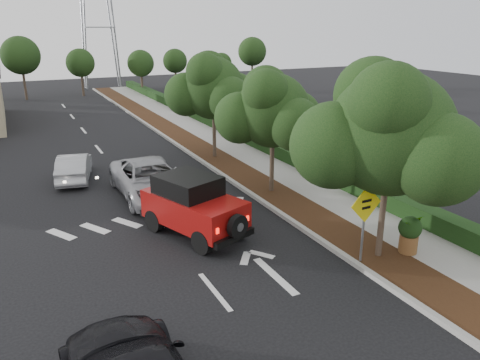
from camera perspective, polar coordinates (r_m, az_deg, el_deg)
ground at (r=13.79m, az=-3.10°, el=-13.42°), size 120.00×120.00×0.00m
curb at (r=25.60m, az=-4.28°, el=2.03°), size 0.20×70.00×0.15m
planting_strip at (r=25.97m, az=-2.23°, el=2.28°), size 1.80×70.00×0.12m
sidewalk at (r=26.77m, az=1.48°, el=2.78°), size 2.00×70.00×0.12m
hedge at (r=27.34m, az=4.10°, el=3.81°), size 0.80×70.00×0.80m
transmission_tower at (r=60.18m, az=-16.28°, el=10.74°), size 7.00×4.00×28.00m
street_tree_near at (r=16.17m, az=16.44°, el=-9.11°), size 3.80×3.80×5.92m
street_tree_mid at (r=21.33m, az=3.82°, el=-1.56°), size 3.20×3.20×5.32m
street_tree_far at (r=26.87m, az=-3.10°, el=2.69°), size 3.40×3.40×5.62m
red_jeep at (r=16.93m, az=-6.06°, el=-3.04°), size 3.11×4.44×2.17m
silver_suv_ahead at (r=20.94m, az=-10.89°, el=0.06°), size 2.65×5.72×1.59m
silver_sedan_oncoming at (r=24.27m, az=-19.57°, el=1.52°), size 2.24×4.21×1.32m
speed_hump_sign at (r=14.89m, az=14.99°, el=-3.98°), size 1.19×0.11×2.53m
terracotta_planter at (r=16.28m, az=19.99°, el=-5.85°), size 0.75×0.75×1.31m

